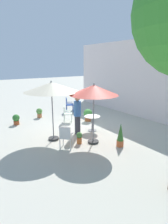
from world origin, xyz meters
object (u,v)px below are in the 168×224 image
Objects in this scene: patio_umbrella_0 at (51,88)px; potted_plant_2 at (79,137)px; patio_umbrella_1 at (94,91)px; potted_plant_0 at (88,114)px; potted_plant_4 at (120,135)px; potted_plant_1 at (16,119)px; potted_plant_3 at (39,112)px; patio_chair_1 at (66,136)px; cafe_table_0 at (92,121)px; patio_chair_2 at (68,104)px; patio_chair_0 at (67,113)px; standing_person at (77,115)px.

potted_plant_2 is (0.95, 0.67, -1.95)m from patio_umbrella_0.
potted_plant_0 is at bearing 148.54° from patio_umbrella_1.
potted_plant_4 is at bearing 45.98° from potted_plant_2.
patio_umbrella_1 is at bearing -143.45° from potted_plant_4.
potted_plant_2 is at bearing 20.29° from potted_plant_1.
potted_plant_3 is (-0.55, 1.49, 0.01)m from potted_plant_1.
patio_umbrella_1 is (1.20, 1.19, -0.08)m from patio_umbrella_0.
patio_chair_1 reaches higher than potted_plant_2.
potted_plant_4 is at bearing -3.77° from cafe_table_0.
patio_umbrella_0 is at bearing -37.93° from patio_chair_2.
patio_chair_1 is 4.05m from potted_plant_1.
potted_plant_1 is 4.10m from potted_plant_2.
potted_plant_4 is (2.07, 1.83, -1.75)m from patio_umbrella_0.
potted_plant_1 is (-3.98, -0.75, -0.23)m from patio_chair_1.
patio_umbrella_1 reaches higher than patio_chair_1.
potted_plant_4 is (0.87, 0.65, -1.68)m from patio_umbrella_1.
patio_umbrella_0 reaches higher than potted_plant_0.
patio_chair_1 is at bearing -0.02° from patio_umbrella_0.
patio_chair_1 reaches higher than potted_plant_3.
patio_umbrella_1 is at bearing 44.62° from patio_umbrella_0.
patio_chair_2 is 2.10m from potted_plant_3.
patio_chair_0 is at bearing 137.50° from patio_umbrella_0.
patio_chair_2 is 1.36× the size of potted_plant_0.
patio_umbrella_0 reaches higher than potted_plant_4.
potted_plant_0 is 1.45× the size of potted_plant_2.
patio_chair_0 is 3.33m from patio_chair_1.
potted_plant_0 is at bearing 165.49° from potted_plant_4.
potted_plant_4 reaches higher than patio_chair_2.
patio_chair_2 is 3.65m from potted_plant_1.
patio_chair_1 reaches higher than potted_plant_1.
potted_plant_3 is (-2.18, -1.96, -0.07)m from potted_plant_0.
patio_chair_1 is 4.59m from potted_plant_3.
patio_umbrella_0 is at bearing 179.98° from patio_chair_1.
cafe_table_0 reaches higher than potted_plant_0.
potted_plant_0 is at bearing 130.54° from standing_person.
potted_plant_3 is (-1.63, -0.92, -0.22)m from patio_chair_0.
potted_plant_3 is at bearing -160.91° from cafe_table_0.
patio_umbrella_0 reaches higher than potted_plant_3.
potted_plant_4 is at bearing 17.41° from standing_person.
potted_plant_4 is (5.69, -0.98, -0.10)m from patio_chair_2.
patio_chair_1 is 3.58m from potted_plant_0.
patio_chair_1 is 1.65× the size of potted_plant_1.
patio_umbrella_0 is 1.69m from patio_umbrella_1.
potted_plant_1 is at bearing -137.84° from cafe_table_0.
cafe_table_0 is at bearing 42.16° from potted_plant_1.
patio_chair_0 is 3.89m from potted_plant_4.
patio_chair_1 is at bearing -30.96° from patio_chair_2.
patio_chair_2 is 0.99× the size of potted_plant_4.
standing_person is (1.29, -1.51, 0.53)m from potted_plant_0.
patio_umbrella_1 is 4.30× the size of potted_plant_3.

